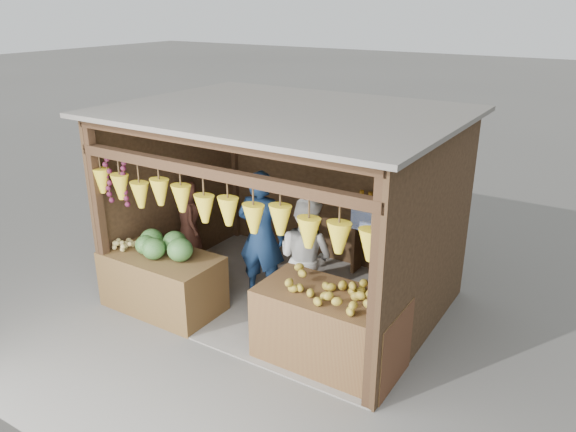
{
  "coord_description": "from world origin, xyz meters",
  "views": [
    {
      "loc": [
        3.76,
        -5.86,
        3.91
      ],
      "look_at": [
        0.11,
        -0.1,
        1.3
      ],
      "focal_mm": 35.0,
      "sensor_mm": 36.0,
      "label": 1
    }
  ],
  "objects_px": {
    "counter_right": "(329,328)",
    "man_standing": "(261,235)",
    "counter_left": "(163,281)",
    "woman_standing": "(306,257)",
    "vendor_seated": "(188,218)"
  },
  "relations": [
    {
      "from": "man_standing",
      "to": "vendor_seated",
      "type": "distance_m",
      "value": 1.44
    },
    {
      "from": "counter_right",
      "to": "vendor_seated",
      "type": "height_order",
      "value": "vendor_seated"
    },
    {
      "from": "counter_left",
      "to": "counter_right",
      "type": "bearing_deg",
      "value": 2.52
    },
    {
      "from": "man_standing",
      "to": "woman_standing",
      "type": "distance_m",
      "value": 0.77
    },
    {
      "from": "vendor_seated",
      "to": "counter_right",
      "type": "bearing_deg",
      "value": -160.44
    },
    {
      "from": "counter_left",
      "to": "man_standing",
      "type": "relative_size",
      "value": 0.86
    },
    {
      "from": "woman_standing",
      "to": "counter_left",
      "type": "bearing_deg",
      "value": 35.6
    },
    {
      "from": "counter_left",
      "to": "counter_right",
      "type": "distance_m",
      "value": 2.48
    },
    {
      "from": "woman_standing",
      "to": "vendor_seated",
      "type": "height_order",
      "value": "woman_standing"
    },
    {
      "from": "man_standing",
      "to": "vendor_seated",
      "type": "bearing_deg",
      "value": -15.71
    },
    {
      "from": "vendor_seated",
      "to": "counter_left",
      "type": "bearing_deg",
      "value": 152.04
    },
    {
      "from": "counter_left",
      "to": "man_standing",
      "type": "distance_m",
      "value": 1.46
    },
    {
      "from": "counter_right",
      "to": "man_standing",
      "type": "relative_size",
      "value": 0.89
    },
    {
      "from": "counter_left",
      "to": "vendor_seated",
      "type": "bearing_deg",
      "value": 113.99
    },
    {
      "from": "woman_standing",
      "to": "man_standing",
      "type": "bearing_deg",
      "value": 1.43
    }
  ]
}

